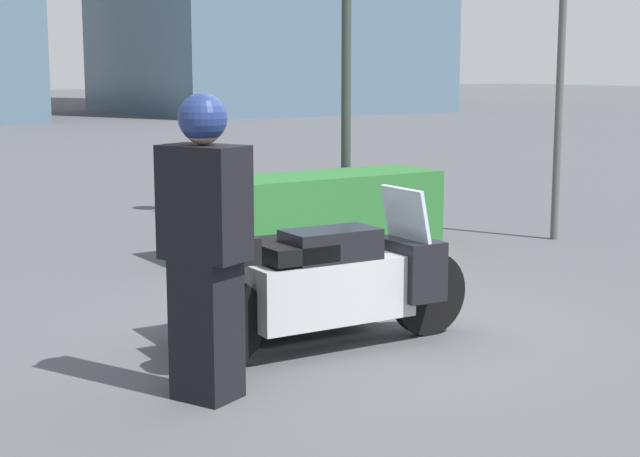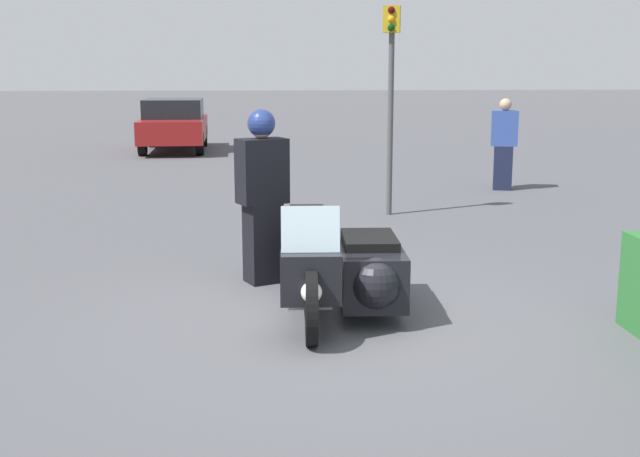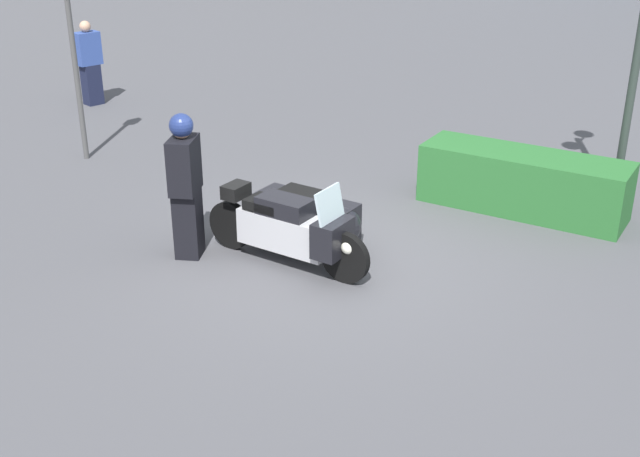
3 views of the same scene
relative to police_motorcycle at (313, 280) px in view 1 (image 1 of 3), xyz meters
The scene contains 5 objects.
ground_plane 0.58m from the police_motorcycle, ahead, with size 160.00×160.00×0.00m, color #4C4C51.
police_motorcycle is the anchor object (origin of this frame).
officer_rider 1.55m from the police_motorcycle, 149.49° to the right, with size 0.49×0.60×1.88m.
hedge_bush_curbside 3.51m from the police_motorcycle, 56.82° to the left, with size 2.94×0.90×0.87m, color #28662D.
traffic_light_near 5.47m from the police_motorcycle, 23.65° to the left, with size 0.22×0.28×3.33m.
Camera 1 is at (-4.22, -6.06, 2.04)m, focal length 55.00 mm.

